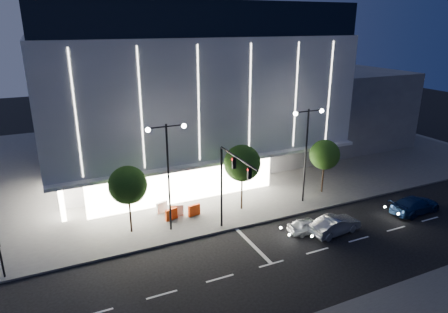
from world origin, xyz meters
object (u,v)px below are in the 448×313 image
tree_left (128,187)px  car_second (335,225)px  barrier_b (177,210)px  car_lead (309,226)px  tree_mid (242,165)px  traffic_mast (229,177)px  car_third (415,205)px  tree_right (325,156)px  street_lamp_east (307,142)px  ped_signal_far (0,254)px  barrier_c (194,210)px  barrier_d (162,207)px  street_lamp_west (168,162)px  barrier_a (171,214)px

tree_left → car_second: 16.73m
barrier_b → car_lead: bearing=-22.6°
tree_mid → car_lead: (3.06, -5.96, -3.73)m
tree_left → traffic_mast: bearing=-27.8°
traffic_mast → car_second: traffic_mast is taller
car_third → tree_right: bearing=30.6°
street_lamp_east → ped_signal_far: size_ratio=3.00×
tree_right → ped_signal_far: bearing=-174.9°
car_third → barrier_c: car_third is taller
car_lead → barrier_d: size_ratio=3.25×
traffic_mast → tree_left: traffic_mast is taller
barrier_c → barrier_b: bearing=142.2°
tree_left → barrier_d: bearing=35.4°
tree_left → barrier_d: (3.19, 2.27, -3.38)m
ped_signal_far → barrier_c: bearing=11.7°
car_lead → barrier_d: 12.85m
ped_signal_far → car_second: ped_signal_far is taller
street_lamp_west → tree_right: bearing=3.6°
traffic_mast → barrier_d: (-3.79, 5.95, -4.38)m
car_lead → barrier_b: 11.33m
street_lamp_east → barrier_b: bearing=169.3°
barrier_b → barrier_d: same height
traffic_mast → ped_signal_far: 16.35m
street_lamp_east → tree_left: (-15.97, 1.02, -1.92)m
street_lamp_west → barrier_d: size_ratio=8.18×
street_lamp_east → ped_signal_far: street_lamp_east is taller
car_second → barrier_d: 14.87m
tree_right → barrier_c: tree_right is taller
ped_signal_far → tree_right: 28.21m
tree_left → barrier_b: 5.58m
tree_mid → car_third: bearing=-26.8°
barrier_c → barrier_a: bearing=167.5°
traffic_mast → street_lamp_east: street_lamp_east is taller
barrier_a → barrier_c: (2.05, -0.08, 0.00)m
car_lead → car_second: size_ratio=0.79×
traffic_mast → barrier_c: bearing=108.3°
street_lamp_east → car_third: 11.14m
street_lamp_east → tree_mid: bearing=170.3°
street_lamp_west → car_lead: bearing=-26.1°
traffic_mast → barrier_a: traffic_mast is taller
tree_mid → car_second: (4.86, -6.95, -3.59)m
tree_right → barrier_d: (-15.81, 2.27, -3.23)m
ped_signal_far → car_third: bearing=-7.7°
car_lead → barrier_b: bearing=57.8°
ped_signal_far → barrier_c: 14.98m
barrier_d → barrier_a: bearing=-98.2°
barrier_d → ped_signal_far: bearing=-178.4°
ped_signal_far → tree_right: size_ratio=0.54×
tree_mid → barrier_b: bearing=168.2°
traffic_mast → car_second: 9.55m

